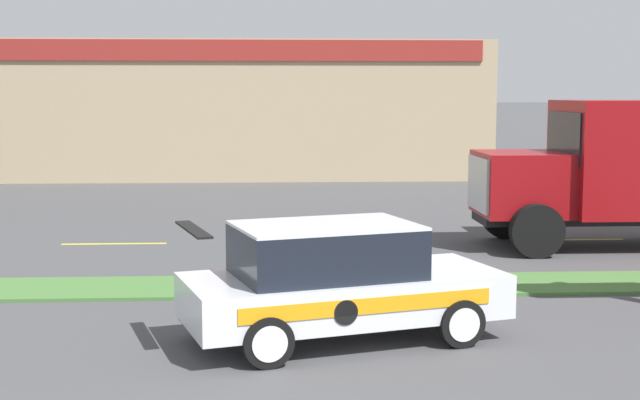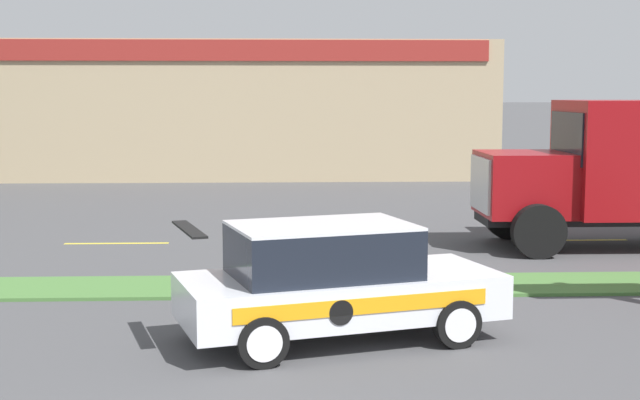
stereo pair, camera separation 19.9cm
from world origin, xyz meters
name	(u,v)px [view 2 (the right image)]	position (x,y,z in m)	size (l,w,h in m)	color
grass_verge	(261,286)	(0.00, 8.70, 0.03)	(120.00, 1.76, 0.06)	#477538
centre_line_4	(117,243)	(-3.46, 13.58, 0.00)	(2.40, 0.14, 0.01)	yellow
centre_line_5	(349,242)	(1.94, 13.58, 0.00)	(2.40, 0.14, 0.01)	yellow
centre_line_6	(577,240)	(7.34, 13.58, 0.00)	(2.40, 0.14, 0.01)	yellow
rally_car	(334,280)	(1.10, 5.30, 0.86)	(4.80, 3.07, 1.70)	silver
store_building_backdrop	(198,108)	(-3.40, 33.50, 2.76)	(24.72, 12.10, 5.52)	tan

